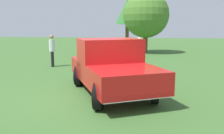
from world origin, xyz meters
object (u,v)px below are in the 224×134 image
Objects in this scene: person_visitor at (139,52)px; tree_side at (146,15)px; person_bystander at (52,49)px; pickup_truck at (111,65)px; tree_far_center at (127,12)px.

tree_side is (-8.40, 0.26, 2.20)m from person_visitor.
tree_side is at bearing 42.45° from person_bystander.
person_visitor is at bearing -1.77° from tree_side.
pickup_truck reaches higher than person_visitor.
person_bystander is 0.35× the size of tree_side.
pickup_truck is 6.29m from person_bystander.
pickup_truck is at bearing -64.78° from person_bystander.
person_bystander is at bearing -10.63° from tree_far_center.
person_bystander is 0.33× the size of tree_far_center.
tree_side is (-7.81, 5.08, 2.15)m from person_bystander.
tree_far_center is 8.07m from tree_side.
person_visitor is (-4.24, 0.81, 0.01)m from pickup_truck.
person_bystander is 16.08m from tree_far_center.
person_visitor is 16.52m from tree_far_center.
tree_far_center is (-20.38, -1.10, 2.94)m from pickup_truck.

